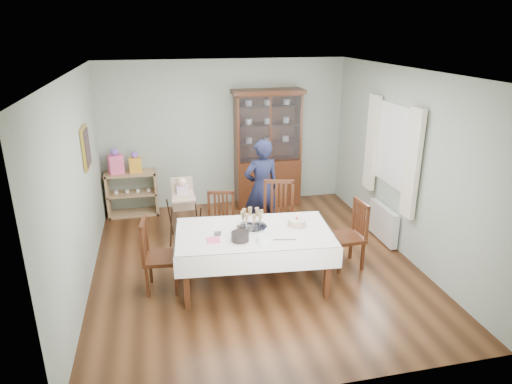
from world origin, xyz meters
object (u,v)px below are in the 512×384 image
object	(u,v)px
sideboard	(132,193)
gift_bag_pink	(116,162)
chair_end_right	(347,247)
dining_table	(254,258)
chair_far_left	(221,236)
gift_bag_orange	(135,163)
chair_end_left	(161,269)
china_cabinet	(268,147)
woman	(261,188)
birthday_cake	(297,223)
chair_far_right	(279,231)
champagne_tray	(252,223)
high_chair	(184,215)

from	to	relation	value
sideboard	gift_bag_pink	xyz separation A→B (m)	(-0.23, -0.02, 0.60)
chair_end_right	dining_table	bearing A→B (deg)	-86.00
dining_table	chair_far_left	size ratio (longest dim) A/B	2.24
gift_bag_pink	chair_end_right	bearing A→B (deg)	-38.64
chair_end_right	gift_bag_pink	xyz separation A→B (m)	(-3.25, 2.60, 0.71)
gift_bag_orange	sideboard	bearing A→B (deg)	169.02
dining_table	chair_end_left	bearing A→B (deg)	173.71
china_cabinet	sideboard	world-z (taller)	china_cabinet
chair_end_left	woman	size ratio (longest dim) A/B	0.61
chair_far_left	birthday_cake	size ratio (longest dim) A/B	3.48
chair_far_left	chair_far_right	bearing A→B (deg)	4.25
woman	gift_bag_pink	size ratio (longest dim) A/B	3.52
woman	champagne_tray	bearing A→B (deg)	63.50
chair_far_left	woman	distance (m)	1.06
gift_bag_orange	chair_end_left	bearing A→B (deg)	-82.94
chair_far_right	gift_bag_pink	xyz separation A→B (m)	(-2.42, 1.95, 0.68)
china_cabinet	champagne_tray	world-z (taller)	china_cabinet
sideboard	champagne_tray	distance (m)	3.19
dining_table	champagne_tray	world-z (taller)	champagne_tray
chair_far_left	woman	bearing A→B (deg)	47.16
woman	birthday_cake	size ratio (longest dim) A/B	5.97
woman	chair_end_left	bearing A→B (deg)	31.09
woman	dining_table	bearing A→B (deg)	64.80
china_cabinet	woman	distance (m)	1.41
china_cabinet	dining_table	bearing A→B (deg)	-107.29
chair_far_left	chair_end_left	xyz separation A→B (m)	(-0.90, -0.82, 0.01)
gift_bag_pink	chair_far_right	bearing A→B (deg)	-38.79
chair_far_right	chair_end_right	xyz separation A→B (m)	(0.83, -0.65, -0.03)
gift_bag_orange	woman	bearing A→B (deg)	-33.42
chair_far_right	birthday_cake	xyz separation A→B (m)	(0.02, -0.80, 0.49)
chair_far_right	woman	size ratio (longest dim) A/B	0.67
sideboard	chair_end_left	bearing A→B (deg)	-80.83
dining_table	birthday_cake	xyz separation A→B (m)	(0.58, 0.04, 0.42)
dining_table	woman	xyz separation A→B (m)	(0.45, 1.49, 0.42)
china_cabinet	chair_end_right	world-z (taller)	china_cabinet
woman	birthday_cake	world-z (taller)	woman
china_cabinet	birthday_cake	size ratio (longest dim) A/B	8.11
dining_table	chair_far_left	bearing A→B (deg)	107.17
chair_end_left	birthday_cake	bearing A→B (deg)	-86.19
sideboard	chair_far_right	xyz separation A→B (m)	(2.20, -1.97, -0.08)
woman	gift_bag_pink	bearing A→B (deg)	-37.89
high_chair	champagne_tray	size ratio (longest dim) A/B	2.56
gift_bag_orange	high_chair	bearing A→B (deg)	-58.66
china_cabinet	chair_far_right	distance (m)	2.13
chair_far_left	birthday_cake	distance (m)	1.37
birthday_cake	chair_far_left	bearing A→B (deg)	134.05
chair_end_left	gift_bag_orange	xyz separation A→B (m)	(-0.33, 2.66, 0.68)
dining_table	sideboard	world-z (taller)	sideboard
china_cabinet	chair_end_right	size ratio (longest dim) A/B	2.26
chair_far_left	high_chair	world-z (taller)	high_chair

